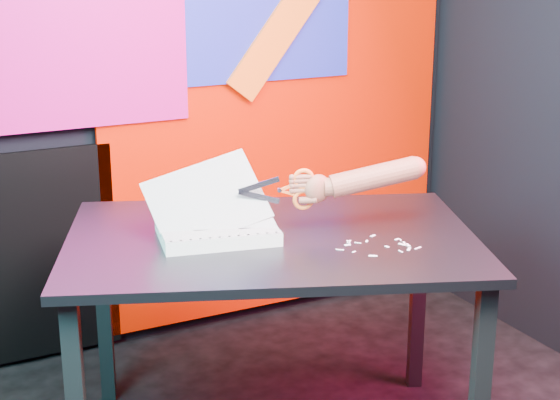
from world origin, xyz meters
TOP-DOWN VIEW (x-y plane):
  - room at (0.00, 0.00)m, footprint 3.01×3.01m
  - backdrop at (0.06, 1.46)m, footprint 2.88×0.05m
  - work_table at (0.14, 0.50)m, footprint 1.50×1.26m
  - printout_stack at (-0.03, 0.56)m, footprint 0.40×0.33m
  - scissors at (0.22, 0.48)m, footprint 0.23×0.09m
  - hand_forearm at (0.42, 0.42)m, footprint 0.41×0.17m
  - paper_clippings at (0.40, 0.26)m, footprint 0.24×0.18m

SIDE VIEW (x-z plane):
  - work_table at x=0.14m, z-range 0.29..1.04m
  - paper_clippings at x=0.40m, z-range 0.75..0.75m
  - printout_stack at x=-0.03m, z-range 0.64..0.91m
  - scissors at x=0.22m, z-range 0.82..0.96m
  - hand_forearm at x=0.42m, z-range 0.85..0.99m
  - backdrop at x=0.06m, z-range -0.08..2.00m
  - room at x=0.00m, z-range 0.00..2.71m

